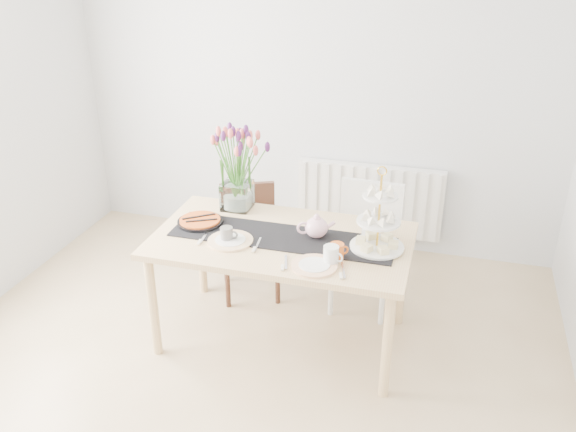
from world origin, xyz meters
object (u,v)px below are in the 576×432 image
(mug_white, at_px, (331,255))
(tulip_vase, at_px, (235,156))
(dining_table, at_px, (282,248))
(cream_jug, at_px, (369,229))
(plate_left, at_px, (230,241))
(plate_right, at_px, (314,266))
(chair_brown, at_px, (249,232))
(mug_orange, at_px, (337,251))
(teapot, at_px, (316,227))
(tart_tin, at_px, (200,222))
(cake_stand, at_px, (378,228))
(mug_grey, at_px, (227,234))
(chair_white, at_px, (367,236))
(radiator, at_px, (369,199))

(mug_white, bearing_deg, tulip_vase, 164.99)
(dining_table, xyz_separation_m, cream_jug, (0.52, 0.17, 0.12))
(plate_left, height_order, plate_right, same)
(cream_jug, bearing_deg, chair_brown, 140.56)
(dining_table, distance_m, mug_white, 0.44)
(mug_orange, bearing_deg, chair_brown, 103.28)
(tulip_vase, height_order, teapot, tulip_vase)
(plate_left, bearing_deg, tart_tin, 147.31)
(cake_stand, distance_m, mug_white, 0.34)
(cream_jug, height_order, plate_right, cream_jug)
(mug_grey, relative_size, mug_orange, 0.93)
(plate_left, bearing_deg, chair_white, 45.11)
(radiator, height_order, chair_white, chair_white)
(chair_white, height_order, plate_right, chair_white)
(mug_white, bearing_deg, chair_white, 104.90)
(dining_table, relative_size, plate_left, 5.71)
(mug_white, bearing_deg, cake_stand, 67.53)
(tulip_vase, xyz_separation_m, teapot, (0.62, -0.28, -0.31))
(radiator, distance_m, mug_grey, 1.71)
(cake_stand, distance_m, plate_right, 0.46)
(radiator, xyz_separation_m, dining_table, (-0.34, -1.40, 0.22))
(dining_table, distance_m, teapot, 0.26)
(cream_jug, height_order, plate_left, cream_jug)
(mug_white, bearing_deg, mug_grey, -166.57)
(dining_table, relative_size, cream_jug, 17.22)
(teapot, xyz_separation_m, plate_left, (-0.49, -0.19, -0.06))
(plate_left, bearing_deg, mug_grey, 170.30)
(cake_stand, height_order, cream_jug, cake_stand)
(radiator, xyz_separation_m, chair_white, (0.10, -0.80, 0.07))
(teapot, relative_size, plate_right, 0.87)
(mug_white, xyz_separation_m, plate_right, (-0.08, -0.07, -0.05))
(mug_white, bearing_deg, tart_tin, -174.84)
(radiator, height_order, dining_table, same)
(radiator, bearing_deg, plate_right, -92.19)
(cake_stand, bearing_deg, plate_left, -169.95)
(tulip_vase, distance_m, plate_left, 0.62)
(radiator, xyz_separation_m, chair_brown, (-0.75, -0.86, 0.02))
(radiator, relative_size, cake_stand, 2.52)
(chair_brown, distance_m, mug_orange, 1.12)
(teapot, height_order, plate_left, teapot)
(radiator, height_order, plate_right, plate_right)
(chair_brown, bearing_deg, cake_stand, -51.02)
(chair_white, bearing_deg, dining_table, -124.13)
(cake_stand, bearing_deg, mug_orange, -138.00)
(cake_stand, xyz_separation_m, tart_tin, (-1.15, 0.02, -0.12))
(plate_right, bearing_deg, teapot, 101.58)
(cream_jug, bearing_deg, teapot, -176.89)
(tulip_vase, xyz_separation_m, mug_orange, (0.80, -0.51, -0.33))
(dining_table, xyz_separation_m, tulip_vase, (-0.42, 0.34, 0.45))
(mug_grey, bearing_deg, plate_left, -17.18)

